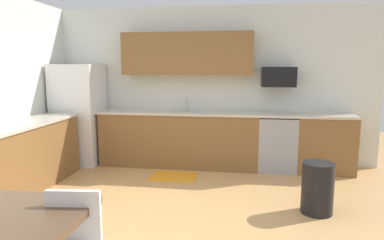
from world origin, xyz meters
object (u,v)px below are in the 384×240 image
object	(u,v)px
refrigerator	(79,114)
trash_bin	(318,188)
microwave	(278,77)
oven_range	(276,142)

from	to	relation	value
refrigerator	trash_bin	distance (m)	4.08
microwave	refrigerator	bearing A→B (deg)	-176.96
oven_range	microwave	bearing A→B (deg)	90.00
oven_range	trash_bin	size ratio (longest dim) A/B	1.52
refrigerator	oven_range	bearing A→B (deg)	1.35
refrigerator	oven_range	size ratio (longest dim) A/B	1.90
refrigerator	oven_range	world-z (taller)	refrigerator
oven_range	trash_bin	distance (m)	1.72
microwave	oven_range	bearing A→B (deg)	-90.00
trash_bin	oven_range	bearing A→B (deg)	100.56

